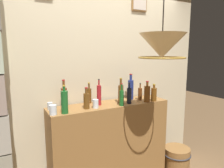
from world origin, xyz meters
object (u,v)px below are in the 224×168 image
at_px(liquor_bottle_whiskey, 99,95).
at_px(wooden_barrel, 176,161).
at_px(liquor_bottle_gin, 86,100).
at_px(liquor_bottle_port, 121,93).
at_px(glass_tumbler_highball, 96,104).
at_px(liquor_bottle_amaro, 131,89).
at_px(glass_tumbler_shot, 50,106).
at_px(pendant_lamp, 162,46).
at_px(liquor_bottle_tequila, 140,94).
at_px(glass_tumbler_rocks, 53,110).
at_px(liquor_bottle_rye, 89,95).
at_px(liquor_bottle_vodka, 65,102).
at_px(liquor_bottle_brandy, 154,94).
at_px(liquor_bottle_vermouth, 64,96).
at_px(liquor_bottle_scotch, 129,95).
at_px(liquor_bottle_rum, 122,97).
at_px(liquor_bottle_bourbon, 147,93).

bearing_deg(liquor_bottle_whiskey, wooden_barrel, -10.06).
bearing_deg(liquor_bottle_gin, liquor_bottle_port, 4.63).
distance_m(glass_tumbler_highball, wooden_barrel, 1.55).
distance_m(liquor_bottle_amaro, liquor_bottle_whiskey, 0.50).
xyz_separation_m(liquor_bottle_whiskey, glass_tumbler_shot, (-0.55, 0.07, -0.08)).
bearing_deg(pendant_lamp, liquor_bottle_tequila, 71.99).
distance_m(glass_tumbler_rocks, pendant_lamp, 1.24).
height_order(liquor_bottle_tequila, liquor_bottle_gin, liquor_bottle_gin).
bearing_deg(glass_tumbler_rocks, liquor_bottle_port, 5.46).
bearing_deg(pendant_lamp, liquor_bottle_rye, 120.25).
height_order(liquor_bottle_amaro, glass_tumbler_rocks, liquor_bottle_amaro).
height_order(liquor_bottle_vodka, liquor_bottle_tequila, liquor_bottle_vodka).
relative_size(liquor_bottle_brandy, liquor_bottle_vermouth, 0.70).
bearing_deg(liquor_bottle_scotch, glass_tumbler_highball, 177.83).
distance_m(liquor_bottle_rum, liquor_bottle_vermouth, 0.66).
bearing_deg(liquor_bottle_tequila, pendant_lamp, -108.01).
height_order(liquor_bottle_vodka, glass_tumbler_rocks, liquor_bottle_vodka).
relative_size(glass_tumbler_rocks, pendant_lamp, 0.16).
height_order(liquor_bottle_brandy, glass_tumbler_highball, liquor_bottle_brandy).
bearing_deg(liquor_bottle_bourbon, liquor_bottle_amaro, 115.38).
relative_size(liquor_bottle_vodka, liquor_bottle_scotch, 1.14).
relative_size(liquor_bottle_port, liquor_bottle_gin, 1.29).
xyz_separation_m(liquor_bottle_tequila, glass_tumbler_highball, (-0.67, -0.08, -0.03)).
bearing_deg(liquor_bottle_vermouth, liquor_bottle_scotch, -17.66).
distance_m(liquor_bottle_rum, liquor_bottle_scotch, 0.14).
xyz_separation_m(glass_tumbler_rocks, glass_tumbler_highball, (0.48, 0.02, -0.00)).
height_order(liquor_bottle_bourbon, liquor_bottle_amaro, liquor_bottle_amaro).
bearing_deg(liquor_bottle_vodka, glass_tumbler_highball, 5.80).
distance_m(liquor_bottle_amaro, glass_tumbler_shot, 1.05).
distance_m(liquor_bottle_gin, liquor_bottle_vermouth, 0.28).
xyz_separation_m(liquor_bottle_whiskey, liquor_bottle_vermouth, (-0.38, 0.12, -0.00)).
bearing_deg(liquor_bottle_scotch, liquor_bottle_rye, 148.75).
distance_m(liquor_bottle_rye, liquor_bottle_whiskey, 0.16).
bearing_deg(liquor_bottle_scotch, liquor_bottle_whiskey, 162.71).
height_order(liquor_bottle_gin, liquor_bottle_vermouth, liquor_bottle_vermouth).
height_order(liquor_bottle_tequila, liquor_bottle_amaro, liquor_bottle_amaro).
relative_size(liquor_bottle_tequila, liquor_bottle_port, 0.71).
height_order(liquor_bottle_rye, liquor_bottle_scotch, liquor_bottle_scotch).
relative_size(liquor_bottle_rye, liquor_bottle_port, 0.82).
xyz_separation_m(liquor_bottle_scotch, glass_tumbler_shot, (-0.90, 0.18, -0.06)).
height_order(liquor_bottle_tequila, liquor_bottle_brandy, same).
bearing_deg(liquor_bottle_rum, pendant_lamp, -71.25).
bearing_deg(liquor_bottle_bourbon, liquor_bottle_vermouth, 164.57).
xyz_separation_m(liquor_bottle_rye, liquor_bottle_whiskey, (0.07, -0.14, 0.03)).
bearing_deg(liquor_bottle_tequila, liquor_bottle_vodka, -173.74).
bearing_deg(liquor_bottle_rye, liquor_bottle_amaro, -7.47).
bearing_deg(liquor_bottle_vodka, glass_tumbler_shot, 117.37).
height_order(liquor_bottle_whiskey, wooden_barrel, liquor_bottle_whiskey).
distance_m(liquor_bottle_gin, liquor_bottle_brandy, 0.89).
bearing_deg(glass_tumbler_highball, liquor_bottle_amaro, 15.88).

